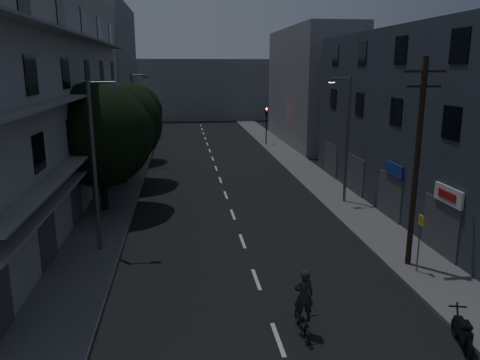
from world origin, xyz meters
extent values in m
plane|color=black|center=(0.00, 25.00, 0.00)|extent=(160.00, 160.00, 0.00)
cube|color=#565659|center=(-7.50, 25.00, 0.07)|extent=(3.00, 90.00, 0.15)
cube|color=#565659|center=(7.50, 25.00, 0.07)|extent=(3.00, 90.00, 0.15)
cube|color=beige|center=(0.00, 2.00, 0.01)|extent=(0.15, 2.00, 0.01)
cube|color=beige|center=(0.00, 6.50, 0.01)|extent=(0.15, 2.00, 0.01)
cube|color=beige|center=(0.00, 11.00, 0.01)|extent=(0.15, 2.00, 0.01)
cube|color=beige|center=(0.00, 15.50, 0.01)|extent=(0.15, 2.00, 0.01)
cube|color=beige|center=(0.00, 20.00, 0.01)|extent=(0.15, 2.00, 0.01)
cube|color=beige|center=(0.00, 24.50, 0.01)|extent=(0.15, 2.00, 0.01)
cube|color=beige|center=(0.00, 29.00, 0.01)|extent=(0.15, 2.00, 0.01)
cube|color=beige|center=(0.00, 33.50, 0.01)|extent=(0.15, 2.00, 0.01)
cube|color=beige|center=(0.00, 38.00, 0.01)|extent=(0.15, 2.00, 0.01)
cube|color=beige|center=(0.00, 42.50, 0.01)|extent=(0.15, 2.00, 0.01)
cube|color=beige|center=(0.00, 47.00, 0.01)|extent=(0.15, 2.00, 0.01)
cube|color=beige|center=(0.00, 51.50, 0.01)|extent=(0.15, 2.00, 0.01)
cube|color=beige|center=(0.00, 56.00, 0.01)|extent=(0.15, 2.00, 0.01)
cube|color=beige|center=(0.00, 60.50, 0.01)|extent=(0.15, 2.00, 0.01)
cube|color=#A1A19C|center=(-12.00, 18.00, 7.00)|extent=(6.00, 36.00, 14.00)
cube|color=black|center=(-8.98, 9.00, 2.00)|extent=(0.06, 1.60, 1.60)
cube|color=black|center=(-8.98, 15.00, 2.00)|extent=(0.06, 1.60, 1.60)
cube|color=black|center=(-8.98, 21.00, 2.00)|extent=(0.06, 1.60, 1.60)
cube|color=black|center=(-8.98, 27.00, 2.00)|extent=(0.06, 1.60, 1.60)
cube|color=black|center=(-8.98, 33.00, 2.00)|extent=(0.06, 1.60, 1.60)
cube|color=black|center=(-8.98, 9.00, 5.20)|extent=(0.06, 1.60, 1.60)
cube|color=black|center=(-8.98, 15.00, 5.20)|extent=(0.06, 1.60, 1.60)
cube|color=black|center=(-8.98, 21.00, 5.20)|extent=(0.06, 1.60, 1.60)
cube|color=black|center=(-8.98, 27.00, 5.20)|extent=(0.06, 1.60, 1.60)
cube|color=black|center=(-8.98, 33.00, 5.20)|extent=(0.06, 1.60, 1.60)
cube|color=black|center=(-8.98, 9.00, 8.40)|extent=(0.06, 1.60, 1.60)
cube|color=black|center=(-8.98, 15.00, 8.40)|extent=(0.06, 1.60, 1.60)
cube|color=black|center=(-8.98, 21.00, 8.40)|extent=(0.06, 1.60, 1.60)
cube|color=black|center=(-8.98, 27.00, 8.40)|extent=(0.06, 1.60, 1.60)
cube|color=black|center=(-8.98, 33.00, 8.40)|extent=(0.06, 1.60, 1.60)
cube|color=black|center=(-8.98, 15.00, 11.60)|extent=(0.06, 1.60, 1.60)
cube|color=black|center=(-8.98, 21.00, 11.60)|extent=(0.06, 1.60, 1.60)
cube|color=black|center=(-8.98, 27.00, 11.60)|extent=(0.06, 1.60, 1.60)
cube|color=black|center=(-8.98, 33.00, 11.60)|extent=(0.06, 1.60, 1.60)
cube|color=gray|center=(-8.50, 18.00, 4.00)|extent=(1.00, 32.40, 0.12)
cube|color=gray|center=(-8.50, 18.00, 7.20)|extent=(1.00, 32.40, 0.12)
cube|color=gray|center=(-8.50, 18.00, 10.40)|extent=(1.00, 32.40, 0.12)
cube|color=gray|center=(-8.60, 18.00, 3.10)|extent=(0.80, 32.40, 0.12)
cube|color=#424247|center=(-8.97, 9.00, 1.40)|extent=(0.06, 2.40, 2.40)
cube|color=#424247|center=(-8.97, 15.00, 1.40)|extent=(0.06, 2.40, 2.40)
cube|color=#424247|center=(-8.97, 21.00, 1.40)|extent=(0.06, 2.40, 2.40)
cube|color=#424247|center=(-8.97, 27.00, 1.40)|extent=(0.06, 2.40, 2.40)
cube|color=#424247|center=(-8.97, 33.00, 1.40)|extent=(0.06, 2.40, 2.40)
cube|color=#2E353F|center=(12.00, 14.00, 5.50)|extent=(6.00, 28.00, 11.00)
cube|color=black|center=(8.98, 8.00, 6.30)|extent=(0.06, 1.40, 1.50)
cube|color=black|center=(8.98, 13.50, 6.30)|extent=(0.06, 1.40, 1.50)
cube|color=black|center=(8.98, 19.00, 6.30)|extent=(0.06, 1.40, 1.50)
cube|color=black|center=(8.98, 24.50, 6.30)|extent=(0.06, 1.40, 1.50)
cube|color=black|center=(8.98, 8.00, 9.60)|extent=(0.06, 1.40, 1.50)
cube|color=black|center=(8.98, 13.50, 9.60)|extent=(0.06, 1.40, 1.50)
cube|color=black|center=(8.98, 19.00, 9.60)|extent=(0.06, 1.40, 1.50)
cube|color=black|center=(8.98, 24.50, 9.60)|extent=(0.06, 1.40, 1.50)
cube|color=#424247|center=(8.97, 8.00, 1.40)|extent=(0.06, 3.00, 2.60)
cube|color=#424247|center=(8.97, 13.50, 1.40)|extent=(0.06, 3.00, 2.60)
cube|color=#424247|center=(8.97, 19.00, 1.40)|extent=(0.06, 3.00, 2.60)
cube|color=#424247|center=(8.97, 24.50, 1.40)|extent=(0.06, 3.00, 2.60)
cube|color=silver|center=(8.90, 7.50, 3.10)|extent=(0.12, 2.20, 0.80)
cube|color=#B21414|center=(8.82, 7.50, 3.10)|extent=(0.02, 1.40, 0.36)
cube|color=navy|center=(8.90, 13.00, 3.10)|extent=(0.12, 2.00, 0.70)
cube|color=slate|center=(-12.00, 48.00, 8.00)|extent=(6.00, 20.00, 16.00)
cube|color=slate|center=(12.00, 42.00, 6.50)|extent=(6.00, 20.00, 13.00)
cube|color=slate|center=(0.00, 70.00, 5.00)|extent=(24.00, 8.00, 10.00)
cylinder|color=black|center=(-7.79, 17.19, 2.26)|extent=(0.44, 0.44, 4.22)
sphere|color=black|center=(-7.79, 17.19, 4.80)|extent=(6.34, 6.34, 6.34)
sphere|color=black|center=(-6.84, 17.99, 5.59)|extent=(4.44, 4.44, 4.44)
sphere|color=black|center=(-8.58, 16.56, 5.27)|extent=(4.12, 4.12, 4.12)
cylinder|color=black|center=(-7.42, 24.05, 2.19)|extent=(0.44, 0.44, 4.08)
sphere|color=black|center=(-7.42, 24.05, 4.64)|extent=(6.14, 6.14, 6.14)
sphere|color=black|center=(-6.49, 24.82, 5.41)|extent=(4.30, 4.30, 4.30)
sphere|color=black|center=(-8.18, 23.44, 5.10)|extent=(3.99, 3.99, 3.99)
cylinder|color=black|center=(-7.70, 32.79, 1.82)|extent=(0.44, 0.44, 3.34)
sphere|color=black|center=(-7.70, 32.79, 3.82)|extent=(4.99, 4.99, 4.99)
sphere|color=black|center=(-6.95, 33.42, 4.45)|extent=(3.49, 3.49, 3.49)
sphere|color=black|center=(-8.32, 32.29, 4.20)|extent=(3.24, 3.24, 3.24)
cylinder|color=black|center=(6.69, 41.07, 1.75)|extent=(0.12, 0.12, 3.20)
cube|color=black|center=(6.69, 41.07, 3.80)|extent=(0.28, 0.22, 0.90)
sphere|color=#FF0C05|center=(6.69, 40.92, 4.13)|extent=(0.22, 0.22, 0.22)
sphere|color=#3F330C|center=(6.69, 40.92, 3.83)|extent=(0.22, 0.22, 0.22)
sphere|color=black|center=(6.69, 40.92, 3.53)|extent=(0.22, 0.22, 0.22)
cylinder|color=black|center=(-6.38, 41.47, 1.75)|extent=(0.12, 0.12, 3.20)
cube|color=black|center=(-6.38, 41.47, 3.80)|extent=(0.28, 0.22, 0.90)
sphere|color=black|center=(-6.38, 41.32, 4.13)|extent=(0.22, 0.22, 0.22)
sphere|color=#3F330C|center=(-6.38, 41.32, 3.83)|extent=(0.22, 0.22, 0.22)
sphere|color=#0CFF26|center=(-6.38, 41.32, 3.53)|extent=(0.22, 0.22, 0.22)
cylinder|color=#5A5B61|center=(-7.02, 10.50, 4.15)|extent=(0.18, 0.18, 8.00)
cylinder|color=#5A5B61|center=(-6.42, 10.50, 8.05)|extent=(1.20, 0.10, 0.10)
cube|color=#5A5B61|center=(-5.82, 10.50, 7.90)|extent=(0.45, 0.25, 0.18)
cube|color=#4C4C4C|center=(-5.82, 10.50, 7.80)|extent=(0.35, 0.18, 0.04)
cylinder|color=#595B61|center=(7.53, 17.02, 4.15)|extent=(0.18, 0.18, 8.00)
cylinder|color=#595B61|center=(6.93, 17.02, 8.05)|extent=(1.20, 0.10, 0.10)
cube|color=#595B61|center=(6.33, 17.02, 7.90)|extent=(0.45, 0.25, 0.18)
cube|color=#FFD88C|center=(6.33, 17.02, 7.80)|extent=(0.35, 0.18, 0.04)
cylinder|color=slate|center=(-7.14, 31.09, 4.15)|extent=(0.18, 0.18, 8.00)
cylinder|color=slate|center=(-6.54, 31.09, 8.05)|extent=(1.20, 0.10, 0.10)
cube|color=slate|center=(-5.94, 31.09, 7.90)|extent=(0.45, 0.25, 0.18)
cube|color=#4C4C4C|center=(-5.94, 31.09, 7.80)|extent=(0.35, 0.18, 0.04)
cylinder|color=black|center=(6.95, 6.95, 4.65)|extent=(0.24, 0.24, 9.00)
cube|color=black|center=(6.95, 6.95, 8.55)|extent=(1.80, 0.10, 0.10)
cube|color=black|center=(6.95, 6.95, 7.95)|extent=(1.50, 0.10, 0.10)
cylinder|color=#595B60|center=(6.94, 6.13, 1.40)|extent=(0.06, 0.06, 2.50)
cube|color=yellow|center=(6.94, 6.13, 2.45)|extent=(0.05, 0.35, 0.45)
torus|color=black|center=(5.55, 0.23, 0.31)|extent=(0.29, 0.73, 0.72)
torus|color=black|center=(5.86, 1.42, 0.31)|extent=(0.29, 0.73, 0.72)
cube|color=black|center=(5.71, 0.83, 0.63)|extent=(0.54, 1.15, 0.36)
cube|color=black|center=(5.67, 0.68, 0.90)|extent=(0.42, 0.52, 0.10)
cylinder|color=black|center=(5.85, 1.37, 0.77)|extent=(0.17, 0.45, 0.86)
cube|color=black|center=(5.88, 1.47, 1.07)|extent=(0.55, 0.18, 0.04)
imported|color=black|center=(0.89, 2.24, 0.48)|extent=(0.66, 1.83, 0.96)
imported|color=black|center=(0.89, 2.24, 1.39)|extent=(0.67, 0.45, 1.83)
camera|label=1|loc=(-2.95, -11.44, 8.71)|focal=35.00mm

